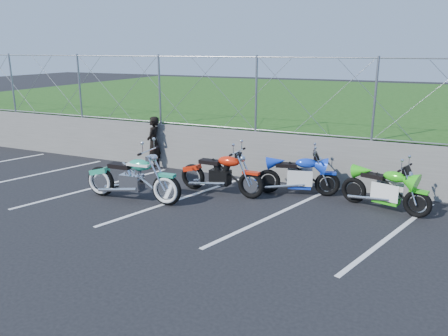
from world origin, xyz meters
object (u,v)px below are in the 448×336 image
at_px(cruiser_turquoise, 134,180).
at_px(naked_orange, 222,175).
at_px(sportbike_green, 386,190).
at_px(sportbike_blue, 299,177).
at_px(person_standing, 154,143).

height_order(cruiser_turquoise, naked_orange, cruiser_turquoise).
relative_size(naked_orange, sportbike_green, 1.14).
relative_size(cruiser_turquoise, naked_orange, 1.12).
distance_m(naked_orange, sportbike_green, 3.78).
relative_size(sportbike_green, sportbike_blue, 0.99).
height_order(cruiser_turquoise, person_standing, person_standing).
bearing_deg(cruiser_turquoise, person_standing, 111.17).
bearing_deg(person_standing, sportbike_green, 69.73).
xyz_separation_m(naked_orange, sportbike_blue, (1.72, 0.72, -0.03)).
bearing_deg(sportbike_green, cruiser_turquoise, -145.46).
distance_m(cruiser_turquoise, sportbike_green, 5.71).
bearing_deg(sportbike_green, sportbike_blue, -170.52).
xyz_separation_m(sportbike_green, person_standing, (-6.61, 0.90, 0.32)).
distance_m(sportbike_green, person_standing, 6.67).
distance_m(sportbike_green, sportbike_blue, 2.04).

